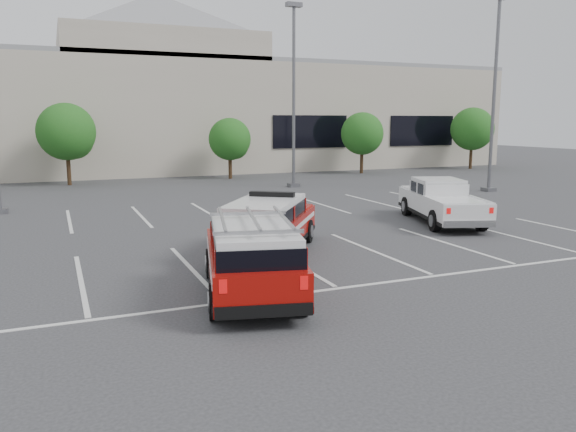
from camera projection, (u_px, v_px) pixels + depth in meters
name	position (u px, v px, depth m)	size (l,w,h in m)	color
ground	(290.00, 260.00, 15.41)	(120.00, 120.00, 0.00)	#303032
stall_markings	(239.00, 231.00, 19.50)	(23.00, 15.00, 0.01)	silver
convention_building	(133.00, 109.00, 43.67)	(60.00, 16.99, 13.20)	#BFB4A2
tree_mid_left	(68.00, 134.00, 33.08)	(3.37, 3.37, 4.85)	#3F2B19
tree_mid_right	(231.00, 141.00, 36.98)	(2.77, 2.77, 3.99)	#3F2B19
tree_right	(363.00, 135.00, 40.74)	(3.07, 3.07, 4.42)	#3F2B19
tree_far_right	(473.00, 130.00, 44.50)	(3.37, 3.37, 4.85)	#3F2B19
light_pole_mid	(294.00, 96.00, 31.76)	(0.90, 0.60, 10.24)	#59595E
light_pole_right	(494.00, 94.00, 29.73)	(0.90, 0.60, 10.24)	#59595E
fire_chief_suv	(269.00, 229.00, 16.17)	(4.33, 5.07, 1.74)	#960B07
white_pickup	(441.00, 205.00, 21.11)	(3.35, 5.56, 1.61)	silver
ladder_suv	(252.00, 263.00, 12.17)	(2.85, 4.93, 1.83)	#960B07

